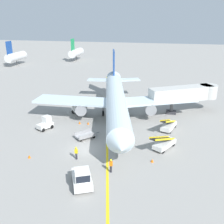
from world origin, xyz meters
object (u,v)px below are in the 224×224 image
Objects in this scene: airliner at (116,100)px; safety_cone_wingtip_right at (80,123)px; baggage_tug_by_cargo_door at (46,123)px; safety_cone_nose_left at (29,156)px; belt_loader_aft_hold at (169,125)px; pushback_tug at (82,178)px; baggage_tug_near_wing at (78,109)px; safety_cone_nose_right at (88,123)px; baggage_cart_loaded at (86,135)px; ground_crew_wing_walker at (111,165)px; belt_loader_forward_hold at (164,143)px; ground_crew_marshaller at (76,153)px; safety_cone_wingtip_left at (152,161)px; jet_bridge at (188,93)px.

airliner is 79.41× the size of safety_cone_wingtip_right.
baggage_tug_by_cargo_door is 9.06m from safety_cone_nose_left.
baggage_tug_by_cargo_door is 0.53× the size of belt_loader_aft_hold.
pushback_tug is 22.02m from baggage_tug_near_wing.
safety_cone_nose_right is at bearing 71.90° from safety_cone_nose_left.
ground_crew_wing_walker is at bearing -54.30° from baggage_cart_loaded.
ground_crew_marshaller is (-10.52, -5.28, 0.13)m from belt_loader_forward_hold.
airliner is at bearing 100.03° from ground_crew_wing_walker.
baggage_cart_loaded is 8.64m from safety_cone_nose_left.
pushback_tug is 0.79× the size of belt_loader_aft_hold.
baggage_tug_near_wing is at bearing 115.84° from baggage_cart_loaded.
safety_cone_wingtip_right is at bearing 143.14° from safety_cone_wingtip_left.
belt_loader_forward_hold is at bearing 26.67° from ground_crew_marshaller.
baggage_tug_by_cargo_door is at bearing -151.56° from safety_cone_nose_right.
safety_cone_nose_right is (-12.48, 5.71, -0.56)m from belt_loader_forward_hold.
baggage_tug_near_wing is at bearing 166.81° from belt_loader_aft_hold.
safety_cone_wingtip_left is (14.66, -14.13, -0.71)m from baggage_tug_near_wing.
belt_loader_forward_hold reaches higher than safety_cone_nose_right.
baggage_tug_by_cargo_door is at bearing 102.94° from safety_cone_nose_left.
baggage_tug_near_wing reaches higher than safety_cone_wingtip_right.
safety_cone_nose_left is (-5.89, -1.04, -0.69)m from ground_crew_marshaller.
belt_loader_aft_hold reaches higher than safety_cone_nose_left.
belt_loader_forward_hold reaches higher than safety_cone_wingtip_left.
belt_loader_aft_hold is 13.00m from safety_cone_nose_right.
baggage_tug_by_cargo_door is 6.81m from safety_cone_nose_right.
jet_bridge is 28.22× the size of safety_cone_nose_right.
safety_cone_nose_right is (3.93, 12.03, 0.00)m from safety_cone_nose_left.
airliner is 6.15m from safety_cone_nose_right.
safety_cone_nose_right is at bearing -177.08° from belt_loader_aft_hold.
safety_cone_wingtip_right is at bearing -150.45° from jet_bridge.
baggage_tug_by_cargo_door is (-2.53, -7.73, 0.00)m from baggage_tug_near_wing.
safety_cone_wingtip_left is (11.24, -9.63, 0.00)m from safety_cone_nose_right.
airliner is at bearing 91.59° from pushback_tug.
baggage_tug_near_wing is (-19.45, -5.29, -2.62)m from jet_bridge.
baggage_tug_near_wing is 1.60× the size of ground_crew_marshaller.
pushback_tug reaches higher than safety_cone_nose_left.
belt_loader_forward_hold is at bearing -94.40° from belt_loader_aft_hold.
baggage_tug_near_wing is 0.53× the size of belt_loader_aft_hold.
pushback_tug is 0.82× the size of belt_loader_forward_hold.
belt_loader_forward_hold is at bearing -102.90° from jet_bridge.
safety_cone_nose_right is at bearing 105.48° from pushback_tug.
baggage_cart_loaded is 5.93m from ground_crew_marshaller.
belt_loader_forward_hold reaches higher than baggage_cart_loaded.
airliner is at bearing 41.97° from safety_cone_nose_right.
baggage_cart_loaded reaches higher than safety_cone_wingtip_right.
baggage_cart_loaded is at bearing -64.16° from baggage_tug_near_wing.
baggage_tug_by_cargo_door is at bearing -149.36° from jet_bridge.
jet_bridge is 28.22× the size of safety_cone_nose_left.
pushback_tug is at bearing -88.41° from airliner.
pushback_tug is 1.49× the size of baggage_tug_by_cargo_door.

